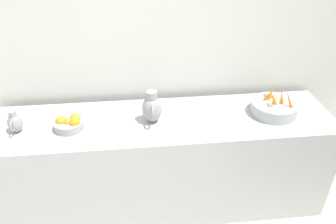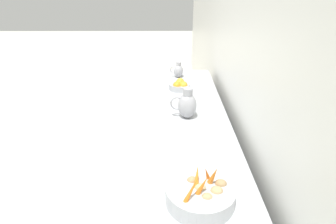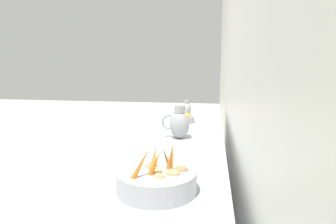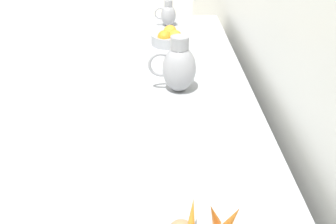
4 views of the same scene
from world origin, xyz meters
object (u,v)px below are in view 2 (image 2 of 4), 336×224
Objects in this scene: orange_bowl at (180,86)px; metal_pitcher_short at (178,70)px; metal_pitcher_tall at (187,105)px; vegetable_colander at (201,194)px.

metal_pitcher_short reaches higher than orange_bowl.
orange_bowl is 0.84× the size of metal_pitcher_tall.
metal_pitcher_short is (0.04, -1.94, 0.02)m from vegetable_colander.
metal_pitcher_tall reaches higher than orange_bowl.
metal_pitcher_tall is at bearing -89.35° from vegetable_colander.
vegetable_colander is 1.57m from orange_bowl.
metal_pitcher_short is at bearing -88.74° from vegetable_colander.
vegetable_colander reaches higher than orange_bowl.
vegetable_colander reaches higher than metal_pitcher_short.
metal_pitcher_tall is 1.47× the size of metal_pitcher_short.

